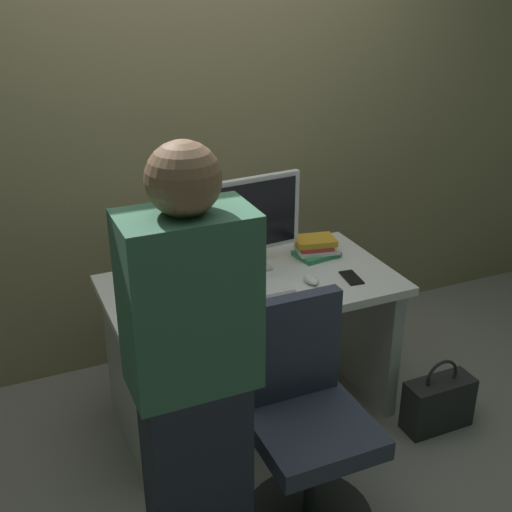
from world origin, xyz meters
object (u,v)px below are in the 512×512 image
desk (252,325)px  cup_near_keyboard (169,296)px  monitor (247,220)px  handbag (438,403)px  office_chair (305,428)px  cell_phone (351,278)px  book_stack (316,247)px  person_at_desk (193,384)px  keyboard (245,293)px  mouse (311,279)px

desk → cup_near_keyboard: 0.50m
monitor → handbag: bearing=-38.4°
office_chair → cell_phone: 0.80m
cup_near_keyboard → book_stack: bearing=13.9°
person_at_desk → monitor: 1.09m
desk → monitor: size_ratio=2.48×
person_at_desk → keyboard: 0.83m
monitor → desk: bearing=-104.7°
keyboard → cup_near_keyboard: bearing=174.4°
cup_near_keyboard → cell_phone: (0.85, -0.09, -0.04)m
desk → book_stack: (0.40, 0.13, 0.28)m
desk → keyboard: (-0.08, -0.11, 0.24)m
desk → person_at_desk: (-0.55, -0.79, 0.34)m
mouse → cup_near_keyboard: bearing=175.4°
office_chair → person_at_desk: size_ratio=0.57×
keyboard → cell_phone: keyboard is taller
handbag → book_stack: bearing=121.9°
office_chair → cell_phone: office_chair is taller
cup_near_keyboard → monitor: bearing=23.3°
book_stack → cell_phone: (0.03, -0.29, -0.04)m
person_at_desk → handbag: bearing=13.8°
book_stack → cell_phone: size_ratio=1.59×
mouse → book_stack: book_stack is taller
keyboard → book_stack: book_stack is taller
office_chair → keyboard: size_ratio=2.19×
office_chair → keyboard: 0.66m
cup_near_keyboard → book_stack: 0.84m
monitor → mouse: monitor is taller
book_stack → cell_phone: 0.29m
keyboard → mouse: (0.33, -0.01, 0.01)m
cup_near_keyboard → handbag: 1.41m
desk → mouse: (0.25, -0.12, 0.25)m
mouse → book_stack: bearing=58.3°
person_at_desk → handbag: size_ratio=4.34×
cup_near_keyboard → handbag: (1.19, -0.40, -0.64)m
monitor → handbag: 1.28m
person_at_desk → monitor: size_ratio=3.03×
keyboard → mouse: size_ratio=4.30×
office_chair → book_stack: size_ratio=4.10×
book_stack → desk: bearing=-161.7°
cup_near_keyboard → desk: bearing=9.5°
person_at_desk → cell_phone: 1.17m
person_at_desk → monitor: person_at_desk is taller
handbag → person_at_desk: bearing=-166.2°
office_chair → book_stack: (0.47, 0.82, 0.35)m
person_at_desk → office_chair: bearing=12.3°
desk → handbag: (0.78, -0.47, -0.36)m
office_chair → mouse: size_ratio=9.40×
keyboard → person_at_desk: bearing=-122.6°
mouse → handbag: size_ratio=0.26×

